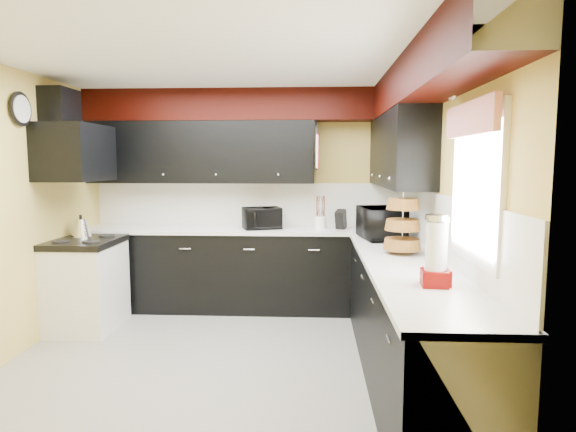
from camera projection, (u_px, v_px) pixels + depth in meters
The scene contains 35 objects.
ground at pixel (220, 361), 4.09m from camera, with size 3.60×3.60×0.00m, color gray.
wall_back at pixel (247, 199), 5.74m from camera, with size 3.60×0.06×2.50m, color #E0C666.
wall_right at pixel (439, 217), 3.86m from camera, with size 0.06×3.60×2.50m, color #E0C666.
wall_left at pixel (6, 215), 4.05m from camera, with size 0.06×3.60×2.50m, color #E0C666.
ceiling at pixel (215, 59), 3.81m from camera, with size 3.60×3.60×0.06m, color white.
cab_back at pixel (244, 270), 5.53m from camera, with size 3.60×0.60×0.90m, color black.
cab_right at pixel (406, 325), 3.67m from camera, with size 0.60×3.00×0.90m, color black.
counter_back at pixel (244, 230), 5.48m from camera, with size 3.62×0.64×0.04m, color white.
counter_right at pixel (407, 265), 3.62m from camera, with size 0.64×3.02×0.04m, color white.
splash_back at pixel (247, 204), 5.74m from camera, with size 3.60×0.02×0.50m, color white.
splash_right at pixel (438, 224), 3.87m from camera, with size 0.02×3.60×0.50m, color white.
upper_back at pixel (201, 152), 5.53m from camera, with size 2.60×0.35×0.70m, color black.
upper_right at pixel (399, 151), 4.70m from camera, with size 0.35×1.80×0.70m, color black.
soffit_back at pixel (244, 106), 5.44m from camera, with size 3.60×0.36×0.35m, color black.
soffit_right at pixel (426, 76), 3.57m from camera, with size 0.36×3.24×0.35m, color black.
stove at pixel (87, 287), 4.87m from camera, with size 0.60×0.75×0.86m, color white.
cooktop at pixel (85, 242), 4.82m from camera, with size 0.62×0.77×0.06m, color black.
hood at pixel (75, 153), 4.72m from camera, with size 0.50×0.78×0.55m, color black.
hood_duct at pixel (60, 109), 4.68m from camera, with size 0.24×0.40×0.40m, color black.
window at pixel (477, 185), 2.94m from camera, with size 0.03×0.86×0.96m, color white, non-canonical shape.
valance at pixel (470, 119), 2.89m from camera, with size 0.04×0.88×0.20m, color red.
pan_top at pixel (316, 134), 5.37m from camera, with size 0.03×0.22×0.40m, color black, non-canonical shape.
pan_mid at pixel (316, 156), 5.26m from camera, with size 0.03×0.28×0.46m, color black, non-canonical shape.
pan_low at pixel (316, 159), 5.53m from camera, with size 0.03×0.24×0.42m, color black, non-canonical shape.
cut_board at pixel (317, 152), 5.14m from camera, with size 0.03×0.26×0.35m, color white.
baskets at pixel (402, 225), 3.93m from camera, with size 0.27×0.27×0.50m, color brown, non-canonical shape.
clock at pixel (20, 109), 4.19m from camera, with size 0.03×0.30×0.30m, color black, non-canonical shape.
deco_plate at pixel (453, 83), 3.40m from camera, with size 0.03×0.24×0.24m, color white, non-canonical shape.
toaster_oven at pixel (262, 218), 5.43m from camera, with size 0.41×0.34×0.24m, color black.
microwave at pixel (382, 223), 4.71m from camera, with size 0.56×0.38×0.31m, color black.
utensil_crock at pixel (320, 223), 5.41m from camera, with size 0.13×0.13×0.14m, color white.
knife_block at pixel (341, 220), 5.39m from camera, with size 0.10×0.13×0.21m, color black.
kettle at pixel (81, 228), 5.00m from camera, with size 0.20×0.20×0.18m, color silver, non-canonical shape.
dispenser_a at pixel (438, 253), 2.93m from camera, with size 0.15×0.15×0.39m, color #5F0500, non-canonical shape.
dispenser_b at pixel (435, 252), 2.90m from camera, with size 0.15×0.15×0.42m, color #5F090A, non-canonical shape.
Camera 1 is at (0.79, -3.89, 1.69)m, focal length 30.00 mm.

